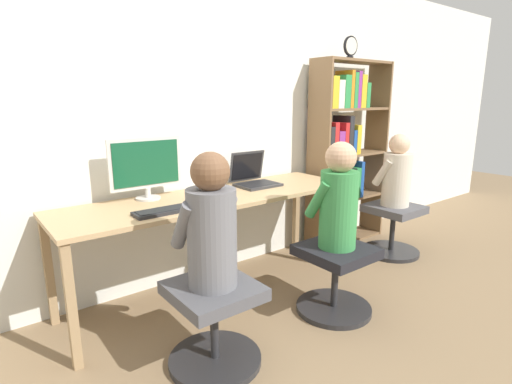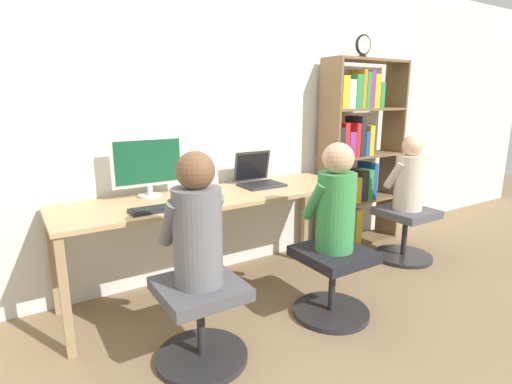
# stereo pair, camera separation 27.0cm
# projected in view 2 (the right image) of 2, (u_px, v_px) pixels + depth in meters

# --- Properties ---
(ground_plane) EXTENTS (14.00, 14.00, 0.00)m
(ground_plane) POSITION_uv_depth(u_px,v_px,m) (239.00, 307.00, 2.88)
(ground_plane) COLOR #846B4C
(wall_back) EXTENTS (10.00, 0.05, 2.60)m
(wall_back) POSITION_uv_depth(u_px,v_px,m) (192.00, 121.00, 3.17)
(wall_back) COLOR silver
(wall_back) RESTS_ON ground_plane
(desk) EXTENTS (2.29, 0.65, 0.77)m
(desk) POSITION_uv_depth(u_px,v_px,m) (216.00, 204.00, 2.99)
(desk) COLOR tan
(desk) RESTS_ON ground_plane
(desktop_monitor) EXTENTS (0.53, 0.17, 0.44)m
(desktop_monitor) POSITION_uv_depth(u_px,v_px,m) (148.00, 165.00, 2.86)
(desktop_monitor) COLOR beige
(desktop_monitor) RESTS_ON desk
(laptop) EXTENTS (0.33, 0.31, 0.27)m
(laptop) POSITION_uv_depth(u_px,v_px,m) (259.00, 178.00, 3.29)
(laptop) COLOR #2D2D30
(laptop) RESTS_ON desk
(keyboard) EXTENTS (0.46, 0.14, 0.03)m
(keyboard) POSITION_uv_depth(u_px,v_px,m) (166.00, 208.00, 2.58)
(keyboard) COLOR #232326
(keyboard) RESTS_ON desk
(computer_mouse_by_keyboard) EXTENTS (0.07, 0.11, 0.03)m
(computer_mouse_by_keyboard) POSITION_uv_depth(u_px,v_px,m) (207.00, 200.00, 2.75)
(computer_mouse_by_keyboard) COLOR silver
(computer_mouse_by_keyboard) RESTS_ON desk
(office_chair_left) EXTENTS (0.53, 0.53, 0.48)m
(office_chair_left) POSITION_uv_depth(u_px,v_px,m) (201.00, 317.00, 2.25)
(office_chair_left) COLOR #262628
(office_chair_left) RESTS_ON ground_plane
(office_chair_right) EXTENTS (0.53, 0.53, 0.48)m
(office_chair_right) POSITION_uv_depth(u_px,v_px,m) (332.00, 279.00, 2.74)
(office_chair_right) COLOR #262628
(office_chair_right) RESTS_ON ground_plane
(person_at_monitor) EXTENTS (0.33, 0.32, 0.73)m
(person_at_monitor) POSITION_uv_depth(u_px,v_px,m) (197.00, 225.00, 2.13)
(person_at_monitor) COLOR slate
(person_at_monitor) RESTS_ON office_chair_left
(person_at_laptop) EXTENTS (0.31, 0.31, 0.72)m
(person_at_laptop) POSITION_uv_depth(u_px,v_px,m) (336.00, 201.00, 2.61)
(person_at_laptop) COLOR #388C47
(person_at_laptop) RESTS_ON office_chair_right
(bookshelf) EXTENTS (0.92, 0.28, 1.83)m
(bookshelf) POSITION_uv_depth(u_px,v_px,m) (355.00, 159.00, 3.89)
(bookshelf) COLOR brown
(bookshelf) RESTS_ON ground_plane
(desk_clock) EXTENTS (0.18, 0.03, 0.20)m
(desk_clock) POSITION_uv_depth(u_px,v_px,m) (363.00, 45.00, 3.59)
(desk_clock) COLOR black
(desk_clock) RESTS_ON bookshelf
(office_chair_side) EXTENTS (0.53, 0.53, 0.48)m
(office_chair_side) POSITION_uv_depth(u_px,v_px,m) (405.00, 231.00, 3.71)
(office_chair_side) COLOR #262628
(office_chair_side) RESTS_ON ground_plane
(person_near_shelf) EXTENTS (0.32, 0.30, 0.67)m
(person_near_shelf) POSITION_uv_depth(u_px,v_px,m) (409.00, 176.00, 3.60)
(person_near_shelf) COLOR beige
(person_near_shelf) RESTS_ON office_chair_side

